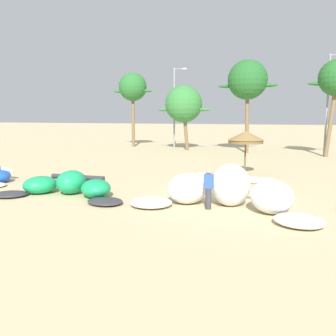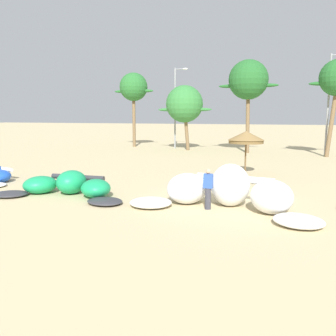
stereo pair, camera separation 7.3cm
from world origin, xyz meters
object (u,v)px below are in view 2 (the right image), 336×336
person_near_kites (208,189)px  palm_left_of_gap (248,80)px  palm_left (184,104)px  lamppost_west_center (330,99)px  kite_left (68,186)px  palm_leftmost (134,88)px  lamppost_west (176,104)px  kite_left_of_center (227,192)px  beach_umbrella_near_van (246,137)px

person_near_kites → palm_left_of_gap: palm_left_of_gap is taller
palm_left → lamppost_west_center: size_ratio=0.75×
kite_left → person_near_kites: (6.69, -0.43, 0.39)m
palm_leftmost → lamppost_west: bearing=-7.8°
kite_left → palm_left_of_gap: 23.29m
palm_leftmost → person_near_kites: bearing=-60.8°
palm_left → lamppost_west: size_ratio=0.78×
kite_left → palm_left: size_ratio=1.00×
kite_left → kite_left_of_center: (7.38, -0.02, 0.23)m
kite_left_of_center → lamppost_west: bearing=111.3°
lamppost_west → palm_leftmost: bearing=172.2°
kite_left → palm_leftmost: palm_leftmost is taller
palm_leftmost → palm_left: size_ratio=1.25×
lamppost_west → lamppost_west_center: bearing=-10.3°
palm_left → lamppost_west: (-1.28, 1.20, 0.06)m
palm_left → lamppost_west: lamppost_west is taller
kite_left → lamppost_west_center: 25.23m
kite_left_of_center → lamppost_west_center: 22.24m
lamppost_west_center → beach_umbrella_near_van: bearing=-115.4°
kite_left → person_near_kites: person_near_kites is taller
person_near_kites → lamppost_west_center: lamppost_west_center is taller
beach_umbrella_near_van → palm_left: bearing=119.0°
beach_umbrella_near_van → lamppost_west: size_ratio=0.31×
kite_left_of_center → person_near_kites: kite_left_of_center is taller
palm_leftmost → lamppost_west: lamppost_west is taller
lamppost_west_center → palm_left_of_gap: bearing=175.6°
kite_left_of_center → lamppost_west_center: bearing=74.5°
palm_left → kite_left_of_center: bearing=-70.5°
palm_left_of_gap → lamppost_west: 8.43m
person_near_kites → lamppost_west_center: size_ratio=0.18×
palm_left_of_gap → palm_leftmost: bearing=167.5°
beach_umbrella_near_van → palm_leftmost: size_ratio=0.32×
palm_left → lamppost_west_center: (13.84, -1.54, 0.25)m
palm_left → lamppost_west: 1.76m
beach_umbrella_near_van → palm_left_of_gap: bearing=95.5°
beach_umbrella_near_van → palm_leftmost: 22.08m
lamppost_west → palm_left_of_gap: bearing=-15.5°
kite_left_of_center → lamppost_west_center: (5.84, 21.01, 4.39)m
palm_left_of_gap → lamppost_west_center: lamppost_west_center is taller
beach_umbrella_near_van → palm_left_of_gap: size_ratio=0.30×
palm_leftmost → lamppost_west_center: lamppost_west_center is taller
palm_left → person_near_kites: bearing=-72.3°
kite_left → palm_left_of_gap: size_ratio=0.76×
kite_left_of_center → palm_left: palm_left is taller
kite_left_of_center → palm_left: (-8.00, 22.54, 4.13)m
palm_left → beach_umbrella_near_van: bearing=-61.0°
palm_left_of_gap → lamppost_west: bearing=164.5°
palm_leftmost → lamppost_west_center: 20.80m
beach_umbrella_near_van → palm_leftmost: (-14.44, 16.09, 4.44)m
kite_left → palm_leftmost: bearing=106.4°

